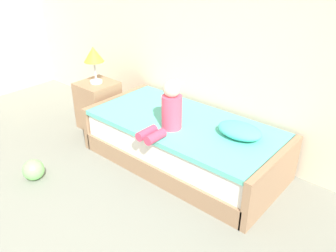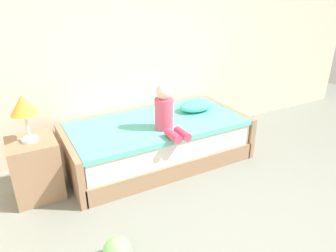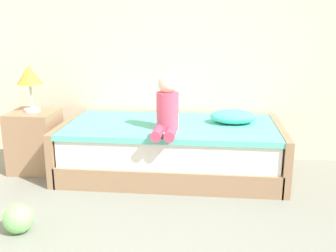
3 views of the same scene
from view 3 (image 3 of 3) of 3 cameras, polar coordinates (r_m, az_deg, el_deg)
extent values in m
cube|color=beige|center=(4.19, 4.37, 14.98)|extent=(7.20, 0.10, 2.90)
cube|color=#997556|center=(3.85, 0.39, -5.51)|extent=(2.00, 1.00, 0.20)
cube|color=white|center=(3.78, 0.39, -2.31)|extent=(1.94, 0.94, 0.25)
cube|color=#59C6B2|center=(3.74, 0.40, -0.12)|extent=(1.98, 0.98, 0.05)
cube|color=#997556|center=(4.03, -14.23, -2.81)|extent=(0.07, 1.00, 0.50)
cube|color=#997556|center=(3.85, 15.73, -3.76)|extent=(0.07, 1.00, 0.50)
cube|color=#997556|center=(4.11, -18.76, -2.07)|extent=(0.44, 0.44, 0.60)
cylinder|color=silver|center=(4.03, -19.13, 2.22)|extent=(0.15, 0.15, 0.03)
cylinder|color=silver|center=(4.00, -19.30, 4.10)|extent=(0.02, 0.02, 0.24)
cone|color=#F29E33|center=(3.97, -19.56, 7.07)|extent=(0.24, 0.24, 0.18)
cylinder|color=#E04C6B|center=(3.52, -0.08, 2.19)|extent=(0.20, 0.20, 0.34)
sphere|color=beige|center=(3.47, -0.08, 6.16)|extent=(0.17, 0.17, 0.17)
cylinder|color=#D83F60|center=(3.27, -1.59, -1.10)|extent=(0.09, 0.22, 0.09)
cylinder|color=#D83F60|center=(3.25, 0.33, -1.16)|extent=(0.09, 0.22, 0.09)
ellipsoid|color=#4CCCBC|center=(3.80, 9.45, 1.34)|extent=(0.44, 0.30, 0.13)
sphere|color=#7FD872|center=(3.03, -20.90, -12.43)|extent=(0.21, 0.21, 0.21)
camera|label=1|loc=(2.04, 68.58, 26.00)|focal=37.38mm
camera|label=2|loc=(1.98, -67.80, 19.29)|focal=33.14mm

